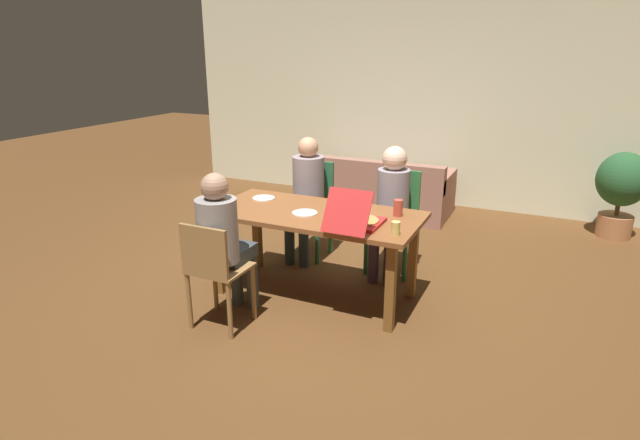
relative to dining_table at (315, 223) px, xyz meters
name	(u,v)px	position (x,y,z in m)	size (l,w,h in m)	color
ground_plane	(315,294)	(0.00, 0.00, -0.67)	(20.00, 20.00, 0.00)	brown
back_wall	(420,100)	(0.00, 3.32, 0.73)	(6.93, 0.12, 2.81)	beige
dining_table	(315,223)	(0.00, 0.00, 0.00)	(1.78, 0.85, 0.77)	brown
chair_0	(312,205)	(-0.45, 0.87, -0.14)	(0.41, 0.39, 0.98)	#2B673F
person_0	(306,189)	(-0.45, 0.74, 0.07)	(0.32, 0.48, 1.25)	#2B3A3C
chair_1	(395,217)	(0.45, 0.84, -0.14)	(0.44, 0.39, 0.98)	#2F703A
person_1	(391,201)	(0.45, 0.70, 0.06)	(0.30, 0.48, 1.24)	#433148
chair_2	(214,268)	(-0.45, -0.84, -0.17)	(0.42, 0.39, 0.87)	olive
person_2	(223,236)	(-0.45, -0.70, 0.05)	(0.31, 0.53, 1.22)	#3A4346
pizza_box_0	(357,220)	(0.45, -0.18, 0.14)	(0.35, 0.53, 0.33)	red
plate_0	(264,198)	(-0.60, 0.16, 0.10)	(0.20, 0.20, 0.01)	white
plate_1	(305,213)	(-0.06, -0.07, 0.10)	(0.21, 0.21, 0.01)	white
drinking_glass_0	(398,208)	(0.66, 0.19, 0.17)	(0.08, 0.08, 0.14)	#B94535
drinking_glass_1	(396,228)	(0.77, -0.24, 0.15)	(0.07, 0.07, 0.10)	#DEC867
couch	(376,192)	(-0.31, 2.52, -0.40)	(1.91, 0.86, 0.75)	#9C6859
potted_plant	(622,187)	(2.50, 2.78, -0.08)	(0.56, 0.56, 0.99)	#B47247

